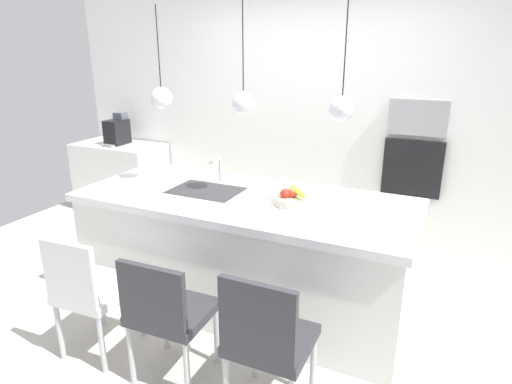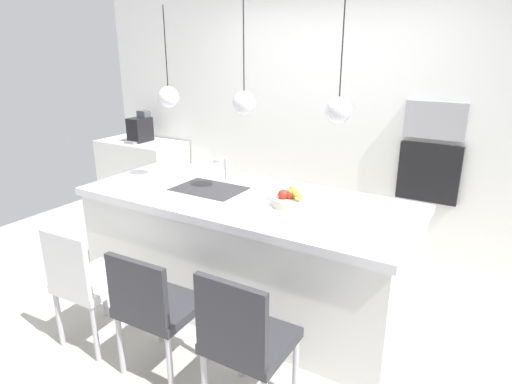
{
  "view_description": "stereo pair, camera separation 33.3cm",
  "coord_description": "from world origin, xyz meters",
  "px_view_note": "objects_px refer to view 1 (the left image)",
  "views": [
    {
      "loc": [
        1.44,
        -2.87,
        2.03
      ],
      "look_at": [
        0.1,
        0.0,
        0.97
      ],
      "focal_mm": 30.91,
      "sensor_mm": 36.0,
      "label": 1
    },
    {
      "loc": [
        1.74,
        -2.71,
        2.03
      ],
      "look_at": [
        0.1,
        0.0,
        0.97
      ],
      "focal_mm": 30.91,
      "sensor_mm": 36.0,
      "label": 2
    }
  ],
  "objects_px": {
    "fruit_bowl": "(293,198)",
    "microwave": "(418,117)",
    "chair_middle": "(167,311)",
    "coffee_machine": "(117,131)",
    "chair_far": "(267,338)",
    "oven": "(412,168)",
    "chair_near": "(90,288)"
  },
  "relations": [
    {
      "from": "microwave",
      "to": "chair_near",
      "type": "xyz_separation_m",
      "value": [
        -1.7,
        -2.6,
        -0.87
      ]
    },
    {
      "from": "oven",
      "to": "chair_far",
      "type": "distance_m",
      "value": 2.66
    },
    {
      "from": "microwave",
      "to": "fruit_bowl",
      "type": "bearing_deg",
      "value": -112.65
    },
    {
      "from": "coffee_machine",
      "to": "microwave",
      "type": "distance_m",
      "value": 3.49
    },
    {
      "from": "microwave",
      "to": "chair_near",
      "type": "height_order",
      "value": "microwave"
    },
    {
      "from": "coffee_machine",
      "to": "microwave",
      "type": "bearing_deg",
      "value": 4.91
    },
    {
      "from": "chair_far",
      "to": "coffee_machine",
      "type": "bearing_deg",
      "value": 142.79
    },
    {
      "from": "fruit_bowl",
      "to": "chair_far",
      "type": "height_order",
      "value": "fruit_bowl"
    },
    {
      "from": "fruit_bowl",
      "to": "chair_near",
      "type": "xyz_separation_m",
      "value": [
        -1.03,
        -1.01,
        -0.46
      ]
    },
    {
      "from": "oven",
      "to": "chair_middle",
      "type": "distance_m",
      "value": 2.84
    },
    {
      "from": "fruit_bowl",
      "to": "chair_near",
      "type": "relative_size",
      "value": 0.31
    },
    {
      "from": "chair_near",
      "to": "oven",
      "type": "bearing_deg",
      "value": 56.88
    },
    {
      "from": "fruit_bowl",
      "to": "oven",
      "type": "distance_m",
      "value": 1.73
    },
    {
      "from": "oven",
      "to": "microwave",
      "type": "bearing_deg",
      "value": 0.0
    },
    {
      "from": "microwave",
      "to": "chair_middle",
      "type": "distance_m",
      "value": 2.95
    },
    {
      "from": "oven",
      "to": "chair_middle",
      "type": "bearing_deg",
      "value": -112.7
    },
    {
      "from": "microwave",
      "to": "coffee_machine",
      "type": "bearing_deg",
      "value": -175.09
    },
    {
      "from": "oven",
      "to": "fruit_bowl",
      "type": "bearing_deg",
      "value": -112.65
    },
    {
      "from": "coffee_machine",
      "to": "chair_far",
      "type": "bearing_deg",
      "value": -37.21
    },
    {
      "from": "fruit_bowl",
      "to": "microwave",
      "type": "height_order",
      "value": "microwave"
    },
    {
      "from": "coffee_machine",
      "to": "chair_near",
      "type": "relative_size",
      "value": 0.42
    },
    {
      "from": "coffee_machine",
      "to": "chair_middle",
      "type": "relative_size",
      "value": 0.44
    },
    {
      "from": "fruit_bowl",
      "to": "oven",
      "type": "xyz_separation_m",
      "value": [
        0.66,
        1.59,
        -0.09
      ]
    },
    {
      "from": "fruit_bowl",
      "to": "chair_middle",
      "type": "relative_size",
      "value": 0.32
    },
    {
      "from": "chair_middle",
      "to": "chair_far",
      "type": "distance_m",
      "value": 0.66
    },
    {
      "from": "coffee_machine",
      "to": "oven",
      "type": "xyz_separation_m",
      "value": [
        3.46,
        0.3,
        -0.14
      ]
    },
    {
      "from": "fruit_bowl",
      "to": "microwave",
      "type": "bearing_deg",
      "value": 67.35
    },
    {
      "from": "coffee_machine",
      "to": "microwave",
      "type": "relative_size",
      "value": 0.7
    },
    {
      "from": "microwave",
      "to": "oven",
      "type": "xyz_separation_m",
      "value": [
        0.0,
        0.0,
        -0.5
      ]
    },
    {
      "from": "microwave",
      "to": "oven",
      "type": "height_order",
      "value": "microwave"
    },
    {
      "from": "fruit_bowl",
      "to": "microwave",
      "type": "distance_m",
      "value": 1.77
    },
    {
      "from": "chair_middle",
      "to": "coffee_machine",
      "type": "bearing_deg",
      "value": 135.88
    }
  ]
}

